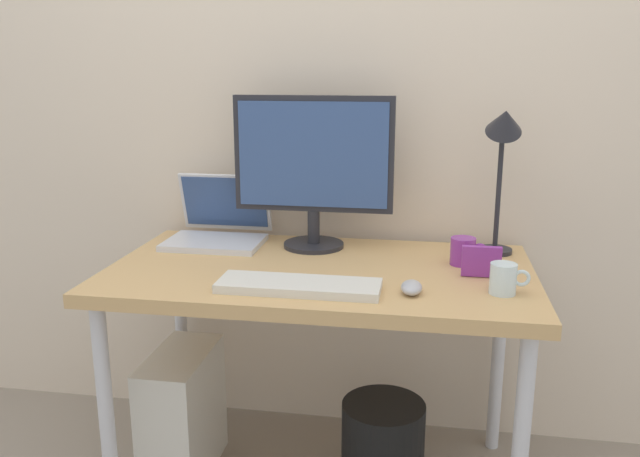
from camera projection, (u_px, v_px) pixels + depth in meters
name	position (u px, v px, depth m)	size (l,w,h in m)	color
back_wall	(340.00, 71.00, 2.19)	(4.40, 0.04, 2.60)	beige
desk	(320.00, 288.00, 1.96)	(1.26, 0.70, 0.73)	tan
monitor	(313.00, 163.00, 2.09)	(0.52, 0.20, 0.50)	#232328
laptop	(219.00, 225.00, 2.22)	(0.32, 0.28, 0.22)	silver
desk_lamp	(503.00, 146.00, 1.98)	(0.11, 0.16, 0.49)	#232328
keyboard	(299.00, 286.00, 1.74)	(0.44, 0.14, 0.02)	silver
mouse	(411.00, 287.00, 1.71)	(0.06, 0.09, 0.03)	#B2B2B7
coffee_mug	(464.00, 251.00, 1.96)	(0.11, 0.08, 0.08)	purple
glass_cup	(504.00, 279.00, 1.71)	(0.11, 0.07, 0.08)	silver
photo_frame	(481.00, 261.00, 1.84)	(0.11, 0.02, 0.09)	purple
computer_tower	(183.00, 414.00, 2.11)	(0.18, 0.36, 0.42)	silver
wastebasket	(383.00, 447.00, 2.03)	(0.26, 0.26, 0.30)	black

